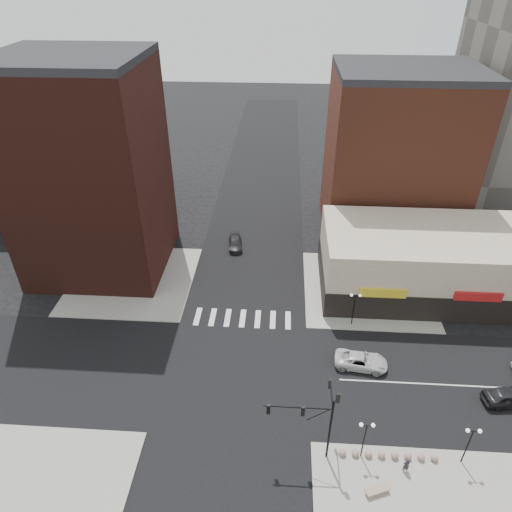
{
  "coord_description": "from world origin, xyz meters",
  "views": [
    {
      "loc": [
        3.89,
        -30.38,
        34.27
      ],
      "look_at": [
        1.65,
        4.48,
        11.0
      ],
      "focal_mm": 32.0,
      "sensor_mm": 36.0,
      "label": 1
    }
  ],
  "objects_px": {
    "street_lamp_se_a": "(366,432)",
    "dark_sedan_north": "(235,243)",
    "street_lamp_ne": "(355,301)",
    "white_suv": "(361,361)",
    "pedestrian": "(406,465)",
    "stone_bench": "(377,491)",
    "street_lamp_se_b": "(471,437)",
    "dark_sedan_east": "(510,397)",
    "traffic_signal": "(319,413)"
  },
  "relations": [
    {
      "from": "traffic_signal",
      "to": "street_lamp_se_a",
      "type": "xyz_separation_m",
      "value": [
        3.76,
        -0.17,
        -1.67
      ]
    },
    {
      "from": "street_lamp_se_a",
      "to": "dark_sedan_north",
      "type": "height_order",
      "value": "street_lamp_se_a"
    },
    {
      "from": "street_lamp_se_a",
      "to": "street_lamp_ne",
      "type": "xyz_separation_m",
      "value": [
        1.0,
        16.0,
        0.0
      ]
    },
    {
      "from": "street_lamp_se_b",
      "to": "white_suv",
      "type": "relative_size",
      "value": 0.8
    },
    {
      "from": "street_lamp_se_b",
      "to": "pedestrian",
      "type": "bearing_deg",
      "value": -167.24
    },
    {
      "from": "street_lamp_se_a",
      "to": "dark_sedan_north",
      "type": "xyz_separation_m",
      "value": [
        -13.43,
        31.0,
        -2.64
      ]
    },
    {
      "from": "dark_sedan_north",
      "to": "stone_bench",
      "type": "relative_size",
      "value": 2.26
    },
    {
      "from": "pedestrian",
      "to": "stone_bench",
      "type": "distance_m",
      "value": 3.19
    },
    {
      "from": "white_suv",
      "to": "dark_sedan_east",
      "type": "bearing_deg",
      "value": -99.17
    },
    {
      "from": "white_suv",
      "to": "stone_bench",
      "type": "relative_size",
      "value": 2.62
    },
    {
      "from": "traffic_signal",
      "to": "street_lamp_ne",
      "type": "height_order",
      "value": "traffic_signal"
    },
    {
      "from": "street_lamp_se_a",
      "to": "pedestrian",
      "type": "bearing_deg",
      "value": -17.72
    },
    {
      "from": "street_lamp_se_b",
      "to": "street_lamp_ne",
      "type": "xyz_separation_m",
      "value": [
        -7.0,
        16.0,
        0.0
      ]
    },
    {
      "from": "street_lamp_ne",
      "to": "white_suv",
      "type": "distance_m",
      "value": 6.61
    },
    {
      "from": "traffic_signal",
      "to": "stone_bench",
      "type": "height_order",
      "value": "traffic_signal"
    },
    {
      "from": "white_suv",
      "to": "street_lamp_se_a",
      "type": "bearing_deg",
      "value": 179.6
    },
    {
      "from": "street_lamp_se_a",
      "to": "street_lamp_se_b",
      "type": "xyz_separation_m",
      "value": [
        8.0,
        0.0,
        0.0
      ]
    },
    {
      "from": "street_lamp_se_b",
      "to": "pedestrian",
      "type": "height_order",
      "value": "street_lamp_se_b"
    },
    {
      "from": "traffic_signal",
      "to": "white_suv",
      "type": "distance_m",
      "value": 11.74
    },
    {
      "from": "street_lamp_se_a",
      "to": "dark_sedan_east",
      "type": "relative_size",
      "value": 0.86
    },
    {
      "from": "dark_sedan_east",
      "to": "stone_bench",
      "type": "distance_m",
      "value": 16.2
    },
    {
      "from": "street_lamp_se_a",
      "to": "dark_sedan_north",
      "type": "distance_m",
      "value": 33.89
    },
    {
      "from": "dark_sedan_north",
      "to": "white_suv",
      "type": "bearing_deg",
      "value": -62.58
    },
    {
      "from": "white_suv",
      "to": "dark_sedan_north",
      "type": "bearing_deg",
      "value": 41.41
    },
    {
      "from": "white_suv",
      "to": "stone_bench",
      "type": "distance_m",
      "value": 12.93
    },
    {
      "from": "street_lamp_se_a",
      "to": "pedestrian",
      "type": "height_order",
      "value": "street_lamp_se_a"
    },
    {
      "from": "dark_sedan_north",
      "to": "pedestrian",
      "type": "xyz_separation_m",
      "value": [
        16.75,
        -32.06,
        0.22
      ]
    },
    {
      "from": "street_lamp_se_b",
      "to": "pedestrian",
      "type": "xyz_separation_m",
      "value": [
        -4.68,
        -1.06,
        -2.42
      ]
    },
    {
      "from": "pedestrian",
      "to": "stone_bench",
      "type": "xyz_separation_m",
      "value": [
        -2.48,
        -1.95,
        -0.52
      ]
    },
    {
      "from": "dark_sedan_north",
      "to": "stone_bench",
      "type": "distance_m",
      "value": 36.88
    },
    {
      "from": "white_suv",
      "to": "pedestrian",
      "type": "relative_size",
      "value": 3.44
    },
    {
      "from": "traffic_signal",
      "to": "street_lamp_se_a",
      "type": "height_order",
      "value": "traffic_signal"
    },
    {
      "from": "dark_sedan_east",
      "to": "pedestrian",
      "type": "relative_size",
      "value": 3.23
    },
    {
      "from": "street_lamp_ne",
      "to": "white_suv",
      "type": "height_order",
      "value": "street_lamp_ne"
    },
    {
      "from": "street_lamp_se_b",
      "to": "stone_bench",
      "type": "xyz_separation_m",
      "value": [
        -7.16,
        -3.01,
        -2.93
      ]
    },
    {
      "from": "dark_sedan_east",
      "to": "street_lamp_se_b",
      "type": "bearing_deg",
      "value": 129.36
    },
    {
      "from": "pedestrian",
      "to": "dark_sedan_north",
      "type": "bearing_deg",
      "value": -73.61
    },
    {
      "from": "dark_sedan_north",
      "to": "stone_bench",
      "type": "xyz_separation_m",
      "value": [
        14.27,
        -34.01,
        -0.29
      ]
    },
    {
      "from": "street_lamp_se_a",
      "to": "dark_sedan_north",
      "type": "relative_size",
      "value": 0.93
    },
    {
      "from": "stone_bench",
      "to": "pedestrian",
      "type": "bearing_deg",
      "value": 17.09
    },
    {
      "from": "white_suv",
      "to": "dark_sedan_north",
      "type": "distance_m",
      "value": 25.68
    },
    {
      "from": "street_lamp_se_a",
      "to": "white_suv",
      "type": "relative_size",
      "value": 0.8
    },
    {
      "from": "street_lamp_ne",
      "to": "white_suv",
      "type": "xyz_separation_m",
      "value": [
        0.22,
        -6.09,
        -2.57
      ]
    },
    {
      "from": "traffic_signal",
      "to": "stone_bench",
      "type": "distance_m",
      "value": 7.25
    },
    {
      "from": "stone_bench",
      "to": "white_suv",
      "type": "bearing_deg",
      "value": 67.23
    },
    {
      "from": "dark_sedan_east",
      "to": "stone_bench",
      "type": "relative_size",
      "value": 2.46
    },
    {
      "from": "white_suv",
      "to": "pedestrian",
      "type": "xyz_separation_m",
      "value": [
        2.1,
        -10.97,
        0.15
      ]
    },
    {
      "from": "dark_sedan_east",
      "to": "street_lamp_se_a",
      "type": "bearing_deg",
      "value": 107.61
    },
    {
      "from": "street_lamp_se_a",
      "to": "dark_sedan_east",
      "type": "xyz_separation_m",
      "value": [
        14.12,
        6.27,
        -2.46
      ]
    },
    {
      "from": "white_suv",
      "to": "pedestrian",
      "type": "distance_m",
      "value": 11.17
    }
  ]
}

